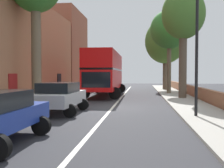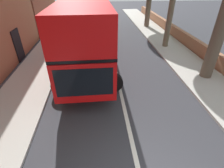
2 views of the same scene
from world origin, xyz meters
name	(u,v)px [view 2 (image 2 of 2)]	position (x,y,z in m)	size (l,w,h in m)	color
double_decker_bus	(87,27)	(-1.70, 8.78, 2.35)	(3.64, 10.88, 4.06)	red
parked_car_grey_left_2	(84,18)	(-2.50, 18.94, 0.96)	(2.54, 4.51, 1.69)	slate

